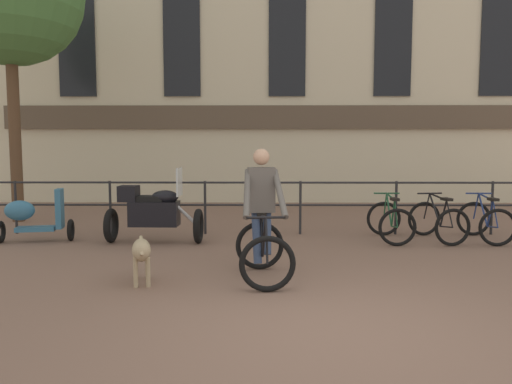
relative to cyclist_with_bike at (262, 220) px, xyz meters
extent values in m
plane|color=#7A5B4C|center=(0.75, -1.95, -0.76)|extent=(60.00, 60.00, 0.00)
cylinder|color=#232326|center=(-4.87, 3.25, -0.24)|extent=(0.05, 0.05, 1.05)
cylinder|color=#232326|center=(-3.00, 3.25, -0.24)|extent=(0.05, 0.05, 1.05)
cylinder|color=#232326|center=(-1.12, 3.25, -0.24)|extent=(0.05, 0.05, 1.05)
cylinder|color=#232326|center=(0.75, 3.25, -0.24)|extent=(0.05, 0.05, 1.05)
cylinder|color=#232326|center=(2.63, 3.25, -0.24)|extent=(0.05, 0.05, 1.05)
cylinder|color=#232326|center=(4.50, 3.25, -0.24)|extent=(0.05, 0.05, 1.05)
cylinder|color=#232326|center=(0.75, 3.25, 0.26)|extent=(15.00, 0.04, 0.04)
cylinder|color=#232326|center=(0.75, 3.25, -0.19)|extent=(15.00, 0.04, 0.04)
cube|color=beige|center=(0.75, 9.05, 5.21)|extent=(18.00, 0.60, 11.96)
cube|color=brown|center=(0.75, 8.69, 1.84)|extent=(17.10, 0.12, 0.70)
torus|color=black|center=(0.06, -0.68, -0.42)|extent=(0.68, 0.13, 0.68)
torus|color=black|center=(-0.03, 0.41, -0.42)|extent=(0.68, 0.13, 0.68)
cylinder|color=black|center=(0.02, -0.26, -0.19)|extent=(0.08, 0.49, 0.60)
cylinder|color=black|center=(-0.01, 0.07, -0.22)|extent=(0.06, 0.23, 0.52)
cylinder|color=black|center=(0.01, -0.16, 0.07)|extent=(0.09, 0.66, 0.10)
cylinder|color=black|center=(-0.02, 0.19, -0.45)|extent=(0.07, 0.44, 0.08)
cylinder|color=black|center=(-0.02, 0.29, -0.19)|extent=(0.05, 0.27, 0.47)
cylinder|color=black|center=(0.05, -0.59, -0.16)|extent=(0.05, 0.23, 0.54)
cylinder|color=black|center=(0.04, -0.49, 0.10)|extent=(0.48, 0.07, 0.03)
cube|color=black|center=(-0.01, 0.17, 0.06)|extent=(0.14, 0.25, 0.05)
cube|color=#56514C|center=(-0.01, 0.17, 0.39)|extent=(0.38, 0.25, 0.60)
sphere|color=tan|center=(-0.01, 0.17, 0.83)|extent=(0.22, 0.22, 0.22)
cylinder|color=#56514C|center=(-0.19, -0.18, 0.37)|extent=(0.08, 0.71, 0.60)
cylinder|color=#56514C|center=(0.22, -0.14, 0.37)|extent=(0.20, 0.72, 0.60)
cylinder|color=navy|center=(-0.08, 0.07, -0.25)|extent=(0.16, 0.32, 0.69)
cylinder|color=navy|center=(0.06, 0.08, -0.19)|extent=(0.11, 0.30, 0.58)
ellipsoid|color=tan|center=(-1.53, -0.31, -0.34)|extent=(0.37, 0.64, 0.27)
cylinder|color=tan|center=(-1.47, -0.54, -0.32)|extent=(0.18, 0.18, 0.17)
sphere|color=tan|center=(-1.43, -0.72, -0.26)|extent=(0.22, 0.22, 0.22)
cone|color=tan|center=(-1.40, -0.81, -0.27)|extent=(0.15, 0.16, 0.12)
cylinder|color=tan|center=(-1.62, 0.05, -0.28)|extent=(0.10, 0.20, 0.10)
cylinder|color=tan|center=(-1.55, -0.51, -0.58)|extent=(0.06, 0.06, 0.37)
cylinder|color=tan|center=(-1.41, -0.48, -0.58)|extent=(0.06, 0.06, 0.37)
cylinder|color=tan|center=(-1.65, -0.14, -0.58)|extent=(0.06, 0.06, 0.37)
cylinder|color=tan|center=(-1.50, -0.10, -0.58)|extent=(0.06, 0.06, 0.37)
torus|color=black|center=(-1.14, 2.31, -0.45)|extent=(0.13, 0.62, 0.62)
torus|color=black|center=(-2.71, 2.34, -0.45)|extent=(0.13, 0.62, 0.62)
cube|color=black|center=(-1.92, 2.33, -0.23)|extent=(0.88, 0.42, 0.44)
ellipsoid|color=black|center=(-1.73, 2.32, 0.07)|extent=(0.49, 0.33, 0.24)
cube|color=black|center=(-2.03, 2.33, 0.04)|extent=(0.57, 0.31, 0.10)
cylinder|color=#B2B2B7|center=(-1.34, 2.31, -0.27)|extent=(0.44, 0.07, 0.41)
cube|color=silver|center=(-1.47, 2.32, 0.34)|extent=(0.04, 0.44, 0.50)
cube|color=black|center=(-2.38, 2.34, 0.13)|extent=(0.33, 0.37, 0.28)
torus|color=black|center=(2.37, 3.12, -0.43)|extent=(0.66, 0.07, 0.66)
torus|color=black|center=(2.35, 2.07, -0.43)|extent=(0.66, 0.07, 0.66)
cylinder|color=#194C2D|center=(2.36, 2.71, -0.20)|extent=(0.04, 0.47, 0.58)
cylinder|color=#194C2D|center=(2.35, 2.40, -0.24)|extent=(0.04, 0.22, 0.51)
cylinder|color=#194C2D|center=(2.36, 2.62, 0.05)|extent=(0.04, 0.63, 0.10)
cylinder|color=#194C2D|center=(2.35, 2.28, -0.46)|extent=(0.03, 0.42, 0.07)
cylinder|color=#194C2D|center=(2.35, 2.19, -0.21)|extent=(0.03, 0.25, 0.46)
cylinder|color=#194C2D|center=(2.36, 3.03, -0.18)|extent=(0.03, 0.21, 0.52)
cylinder|color=#194C2D|center=(2.36, 2.93, 0.08)|extent=(0.48, 0.04, 0.03)
cube|color=black|center=(2.35, 2.30, 0.03)|extent=(0.12, 0.24, 0.05)
torus|color=black|center=(3.15, 3.12, -0.43)|extent=(0.66, 0.16, 0.66)
torus|color=black|center=(3.30, 2.08, -0.43)|extent=(0.66, 0.16, 0.66)
cylinder|color=black|center=(3.21, 2.71, -0.20)|extent=(0.10, 0.47, 0.58)
cylinder|color=black|center=(3.25, 2.40, -0.24)|extent=(0.06, 0.22, 0.51)
cylinder|color=black|center=(3.22, 2.62, 0.05)|extent=(0.13, 0.63, 0.10)
cylinder|color=black|center=(3.27, 2.29, -0.46)|extent=(0.09, 0.42, 0.07)
cylinder|color=black|center=(3.28, 2.19, -0.21)|extent=(0.06, 0.25, 0.46)
cylinder|color=black|center=(3.16, 3.02, -0.18)|extent=(0.06, 0.21, 0.52)
cylinder|color=black|center=(3.17, 2.93, 0.08)|extent=(0.48, 0.10, 0.03)
cube|color=black|center=(3.27, 2.31, 0.03)|extent=(0.15, 0.26, 0.05)
torus|color=black|center=(4.10, 3.12, -0.43)|extent=(0.66, 0.08, 0.66)
torus|color=black|center=(4.08, 2.07, -0.43)|extent=(0.66, 0.08, 0.66)
cylinder|color=navy|center=(4.09, 2.71, -0.20)|extent=(0.04, 0.47, 0.58)
cylinder|color=navy|center=(4.08, 2.40, -0.24)|extent=(0.04, 0.22, 0.51)
cylinder|color=navy|center=(4.09, 2.62, 0.05)|extent=(0.05, 0.63, 0.10)
cylinder|color=navy|center=(4.08, 2.28, -0.46)|extent=(0.04, 0.42, 0.07)
cylinder|color=navy|center=(4.08, 2.19, -0.21)|extent=(0.03, 0.25, 0.46)
cylinder|color=navy|center=(4.10, 3.03, -0.18)|extent=(0.03, 0.21, 0.52)
cylinder|color=navy|center=(4.10, 2.93, 0.08)|extent=(0.48, 0.04, 0.03)
cube|color=black|center=(4.08, 2.30, 0.03)|extent=(0.13, 0.24, 0.05)
torus|color=black|center=(-3.51, 2.51, -0.56)|extent=(0.15, 0.41, 0.40)
torus|color=black|center=(-4.69, 2.28, -0.56)|extent=(0.15, 0.41, 0.40)
cube|color=teal|center=(-4.10, 2.39, -0.52)|extent=(0.71, 0.40, 0.08)
cube|color=teal|center=(-3.68, 2.47, -0.16)|extent=(0.16, 0.33, 0.72)
ellipsoid|color=teal|center=(-4.36, 2.35, -0.18)|extent=(0.57, 0.39, 0.36)
cylinder|color=brown|center=(-5.63, 4.87, 1.37)|extent=(0.26, 0.26, 4.27)
camera|label=1|loc=(-0.01, -6.49, 0.97)|focal=35.00mm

